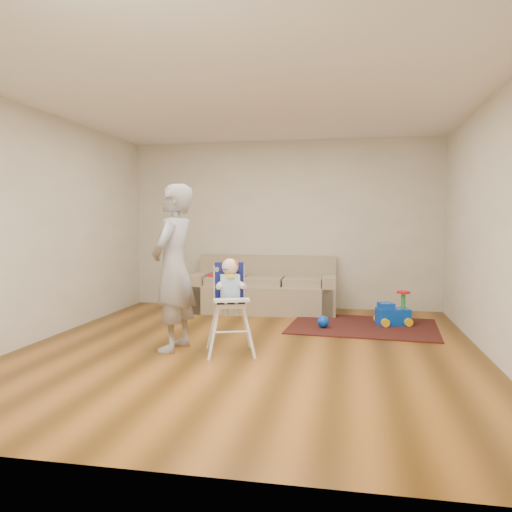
% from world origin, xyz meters
% --- Properties ---
extents(ground, '(5.50, 5.50, 0.00)m').
position_xyz_m(ground, '(0.00, 0.00, 0.00)').
color(ground, '#4F2F0B').
rests_on(ground, ground).
extents(room_envelope, '(5.04, 5.52, 2.72)m').
position_xyz_m(room_envelope, '(0.00, 0.53, 1.88)').
color(room_envelope, beige).
rests_on(room_envelope, ground).
extents(sofa, '(2.23, 0.96, 0.85)m').
position_xyz_m(sofa, '(-0.23, 2.30, 0.43)').
color(sofa, tan).
rests_on(sofa, ground).
extents(side_table, '(0.50, 0.50, 0.50)m').
position_xyz_m(side_table, '(-1.15, 2.35, 0.25)').
color(side_table, black).
rests_on(side_table, ground).
extents(area_rug, '(2.02, 1.58, 0.02)m').
position_xyz_m(area_rug, '(1.26, 1.42, 0.01)').
color(area_rug, black).
rests_on(area_rug, ground).
extents(ride_on_toy, '(0.49, 0.41, 0.46)m').
position_xyz_m(ride_on_toy, '(1.66, 1.56, 0.24)').
color(ride_on_toy, blue).
rests_on(ride_on_toy, area_rug).
extents(toy_ball, '(0.16, 0.16, 0.16)m').
position_xyz_m(toy_ball, '(0.74, 1.19, 0.09)').
color(toy_ball, blue).
rests_on(toy_ball, area_rug).
extents(high_chair, '(0.59, 0.59, 1.02)m').
position_xyz_m(high_chair, '(-0.16, -0.23, 0.49)').
color(high_chair, white).
rests_on(high_chair, ground).
extents(adult, '(0.49, 0.70, 1.81)m').
position_xyz_m(adult, '(-0.80, -0.19, 0.90)').
color(adult, '#949597').
rests_on(adult, ground).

